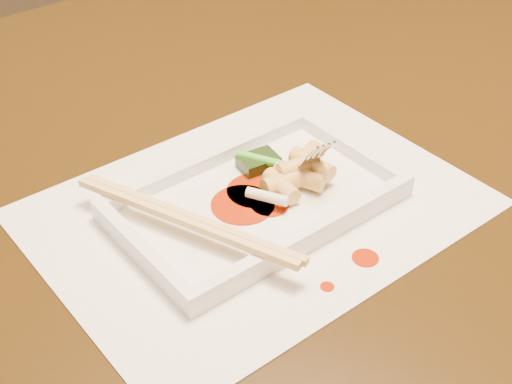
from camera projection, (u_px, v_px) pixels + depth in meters
table at (247, 197)px, 0.85m from camera, size 1.40×0.90×0.75m
placemat at (256, 208)px, 0.68m from camera, size 0.40×0.30×0.00m
sauce_splatter_a at (365, 258)px, 0.62m from camera, size 0.02×0.02×0.00m
sauce_splatter_b at (327, 287)px, 0.59m from camera, size 0.01×0.01×0.00m
plate_base at (256, 204)px, 0.67m from camera, size 0.26×0.16×0.01m
plate_rim_far at (210, 159)px, 0.71m from camera, size 0.26×0.01×0.01m
plate_rim_near at (309, 235)px, 0.62m from camera, size 0.26×0.01×0.01m
plate_rim_left at (142, 250)px, 0.61m from camera, size 0.01×0.14×0.01m
plate_rim_right at (351, 148)px, 0.73m from camera, size 0.01×0.14×0.01m
veg_piece at (258, 162)px, 0.71m from camera, size 0.04×0.03×0.01m
scallion_white at (267, 197)px, 0.66m from camera, size 0.03×0.04×0.01m
scallion_green at (277, 164)px, 0.70m from camera, size 0.05×0.08×0.01m
chopstick_a at (182, 221)px, 0.62m from camera, size 0.09×0.22×0.01m
chopstick_b at (190, 217)px, 0.62m from camera, size 0.09×0.22×0.01m
fork at (302, 101)px, 0.67m from camera, size 0.09×0.10×0.14m
sauce_blob_0 at (256, 191)px, 0.68m from camera, size 0.06×0.06×0.00m
sauce_blob_1 at (270, 205)px, 0.66m from camera, size 0.04×0.04×0.00m
sauce_blob_2 at (243, 205)px, 0.66m from camera, size 0.06×0.06×0.00m
rice_cake_0 at (306, 158)px, 0.71m from camera, size 0.04×0.03×0.02m
rice_cake_1 at (299, 177)px, 0.68m from camera, size 0.04×0.05×0.02m
rice_cake_2 at (312, 164)px, 0.69m from camera, size 0.02×0.05×0.02m
rice_cake_3 at (281, 186)px, 0.67m from camera, size 0.02×0.04×0.02m
rice_cake_4 at (286, 182)px, 0.68m from camera, size 0.05×0.03×0.02m
rice_cake_5 at (297, 168)px, 0.68m from camera, size 0.04×0.03×0.02m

